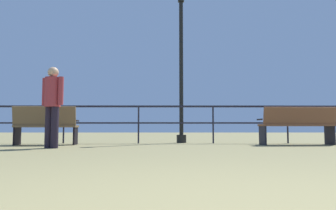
{
  "coord_description": "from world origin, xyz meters",
  "views": [
    {
      "loc": [
        -0.25,
        -1.16,
        0.39
      ],
      "look_at": [
        -0.21,
        6.65,
        0.99
      ],
      "focal_mm": 33.22,
      "sensor_mm": 36.0,
      "label": 1
    }
  ],
  "objects_px": {
    "bench_near_right": "(298,123)",
    "lamppost_center": "(181,62)",
    "bench_near_left": "(46,124)",
    "person_by_bench": "(52,101)"
  },
  "relations": [
    {
      "from": "bench_near_right",
      "to": "lamppost_center",
      "type": "bearing_deg",
      "value": 157.5
    },
    {
      "from": "bench_near_left",
      "to": "bench_near_right",
      "type": "xyz_separation_m",
      "value": [
        6.04,
        0.0,
        0.02
      ]
    },
    {
      "from": "bench_near_left",
      "to": "person_by_bench",
      "type": "height_order",
      "value": "person_by_bench"
    },
    {
      "from": "bench_near_right",
      "to": "person_by_bench",
      "type": "distance_m",
      "value": 5.61
    },
    {
      "from": "bench_near_left",
      "to": "bench_near_right",
      "type": "bearing_deg",
      "value": 0.02
    },
    {
      "from": "lamppost_center",
      "to": "person_by_bench",
      "type": "distance_m",
      "value": 3.82
    },
    {
      "from": "bench_near_left",
      "to": "lamppost_center",
      "type": "distance_m",
      "value": 3.91
    },
    {
      "from": "bench_near_right",
      "to": "person_by_bench",
      "type": "relative_size",
      "value": 1.08
    },
    {
      "from": "lamppost_center",
      "to": "person_by_bench",
      "type": "relative_size",
      "value": 2.69
    },
    {
      "from": "bench_near_left",
      "to": "person_by_bench",
      "type": "relative_size",
      "value": 0.9
    }
  ]
}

